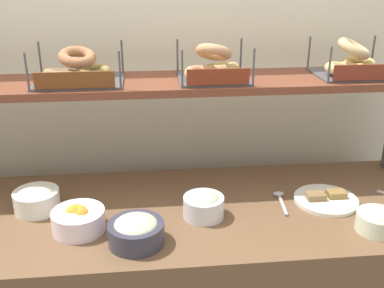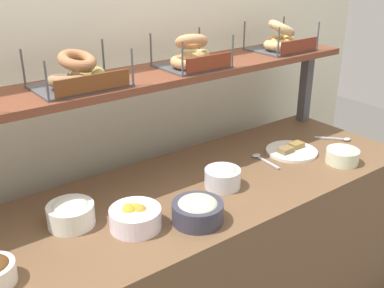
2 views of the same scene
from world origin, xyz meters
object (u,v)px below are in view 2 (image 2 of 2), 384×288
(serving_spoon_near_plate, at_px, (262,159))
(bowl_potato_salad, at_px, (343,155))
(bowl_scallion_spread, at_px, (223,176))
(serving_spoon_by_edge, at_px, (339,139))
(bagel_basket_sesame, at_px, (192,56))
(bowl_cream_cheese, at_px, (71,212))
(bowl_tuna_salad, at_px, (198,210))
(bagel_basket_everything, at_px, (78,75))
(bowl_fruit_salad, at_px, (135,217))
(serving_plate_white, at_px, (292,151))
(bagel_basket_plain, at_px, (281,40))

(serving_spoon_near_plate, bearing_deg, bowl_potato_salad, -41.54)
(bowl_potato_salad, bearing_deg, bowl_scallion_spread, 165.11)
(serving_spoon_by_edge, height_order, bagel_basket_sesame, bagel_basket_sesame)
(bowl_cream_cheese, distance_m, bowl_tuna_salad, 0.45)
(bowl_scallion_spread, distance_m, bagel_basket_everything, 0.69)
(bowl_fruit_salad, bearing_deg, bowl_scallion_spread, 5.74)
(serving_plate_white, relative_size, bagel_basket_plain, 0.83)
(bagel_basket_everything, bearing_deg, bagel_basket_plain, 0.43)
(bowl_tuna_salad, relative_size, bagel_basket_everything, 0.56)
(serving_spoon_by_edge, bearing_deg, bowl_cream_cheese, 176.39)
(bowl_potato_salad, bearing_deg, bagel_basket_sesame, 137.99)
(bowl_scallion_spread, xyz_separation_m, bagel_basket_everything, (-0.44, 0.31, 0.43))
(serving_plate_white, height_order, serving_spoon_by_edge, serving_plate_white)
(bowl_fruit_salad, xyz_separation_m, serving_plate_white, (0.92, 0.10, -0.03))
(bowl_fruit_salad, height_order, bowl_potato_salad, bowl_fruit_salad)
(bagel_basket_plain, bearing_deg, bowl_fruit_salad, -161.44)
(bowl_potato_salad, bearing_deg, bowl_cream_cheese, 167.54)
(serving_spoon_by_edge, relative_size, bagel_basket_everything, 0.42)
(bowl_scallion_spread, distance_m, serving_spoon_near_plate, 0.33)
(bowl_fruit_salad, height_order, bagel_basket_everything, bagel_basket_everything)
(bowl_potato_salad, xyz_separation_m, bagel_basket_sesame, (-0.51, 0.46, 0.44))
(bowl_fruit_salad, relative_size, serving_spoon_near_plate, 1.03)
(bowl_potato_salad, distance_m, bagel_basket_everything, 1.21)
(serving_plate_white, distance_m, serving_spoon_by_edge, 0.32)
(bowl_potato_salad, distance_m, bagel_basket_sesame, 0.82)
(serving_plate_white, distance_m, bagel_basket_plain, 0.56)
(bagel_basket_everything, bearing_deg, bagel_basket_sesame, -0.52)
(serving_plate_white, height_order, bagel_basket_plain, bagel_basket_plain)
(serving_spoon_by_edge, bearing_deg, serving_plate_white, 173.21)
(bowl_fruit_salad, height_order, serving_spoon_by_edge, bowl_fruit_salad)
(bowl_cream_cheese, distance_m, bowl_scallion_spread, 0.62)
(bowl_cream_cheese, height_order, bowl_fruit_salad, bowl_cream_cheese)
(bowl_fruit_salad, height_order, bagel_basket_sesame, bagel_basket_sesame)
(bowl_scallion_spread, relative_size, bagel_basket_plain, 0.51)
(serving_spoon_by_edge, xyz_separation_m, bagel_basket_plain, (-0.16, 0.30, 0.47))
(bagel_basket_everything, xyz_separation_m, bagel_basket_sesame, (0.52, -0.00, 0.00))
(bowl_scallion_spread, bearing_deg, bowl_potato_salad, -14.89)
(serving_spoon_by_edge, bearing_deg, bowl_tuna_salad, -171.00)
(bowl_cream_cheese, distance_m, bagel_basket_sesame, 0.83)
(bowl_tuna_salad, relative_size, serving_spoon_near_plate, 1.06)
(serving_spoon_near_plate, distance_m, serving_spoon_by_edge, 0.49)
(bowl_scallion_spread, relative_size, serving_spoon_near_plate, 0.84)
(bowl_scallion_spread, height_order, serving_spoon_near_plate, bowl_scallion_spread)
(bagel_basket_everything, height_order, bagel_basket_sesame, bagel_basket_sesame)
(serving_spoon_near_plate, relative_size, bagel_basket_sesame, 0.62)
(bowl_potato_salad, xyz_separation_m, serving_spoon_near_plate, (-0.27, 0.24, -0.03))
(bowl_tuna_salad, bearing_deg, bowl_fruit_salad, 153.04)
(bowl_cream_cheese, distance_m, bagel_basket_plain, 1.34)
(bowl_tuna_salad, height_order, bagel_basket_sesame, bagel_basket_sesame)
(bowl_potato_salad, bearing_deg, bowl_fruit_salad, 173.80)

